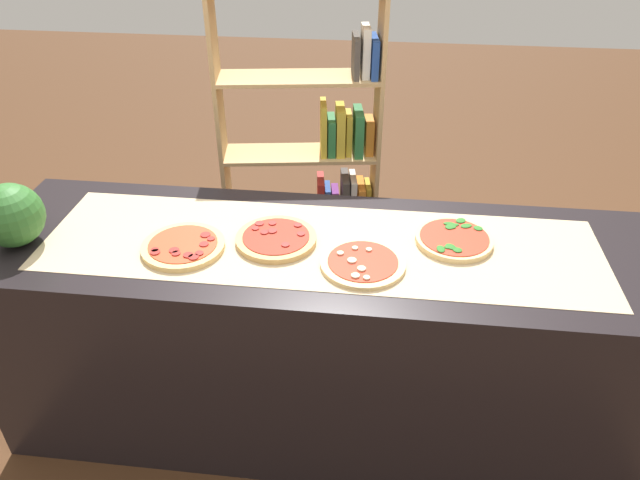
{
  "coord_description": "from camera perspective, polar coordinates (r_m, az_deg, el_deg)",
  "views": [
    {
      "loc": [
        0.2,
        -1.73,
        2.07
      ],
      "look_at": [
        0.0,
        0.0,
        0.9
      ],
      "focal_mm": 33.1,
      "sensor_mm": 36.0,
      "label": 1
    }
  ],
  "objects": [
    {
      "name": "pizza_spinach_3",
      "position": [
        2.16,
        12.83,
        0.08
      ],
      "size": [
        0.28,
        0.28,
        0.03
      ],
      "color": "#E5C17F",
      "rests_on": "parchment_paper"
    },
    {
      "name": "pizza_pepperoni_0",
      "position": [
        2.13,
        -13.08,
        -0.59
      ],
      "size": [
        0.29,
        0.29,
        0.03
      ],
      "color": "#DBB26B",
      "rests_on": "parchment_paper"
    },
    {
      "name": "ground_plane",
      "position": [
        2.7,
        0.0,
        -16.15
      ],
      "size": [
        12.0,
        12.0,
        0.0
      ],
      "primitive_type": "plane",
      "color": "#4C2D19"
    },
    {
      "name": "watermelon",
      "position": [
        2.32,
        -27.73,
        2.13
      ],
      "size": [
        0.23,
        0.23,
        0.23
      ],
      "primitive_type": "sphere",
      "color": "#2D6628",
      "rests_on": "counter"
    },
    {
      "name": "counter",
      "position": [
        2.38,
        0.0,
        -9.28
      ],
      "size": [
        2.46,
        0.73,
        0.88
      ],
      "primitive_type": "cube",
      "color": "black",
      "rests_on": "ground_plane"
    },
    {
      "name": "bookshelf",
      "position": [
        3.02,
        0.14,
        7.41
      ],
      "size": [
        0.81,
        0.34,
        1.57
      ],
      "color": "tan",
      "rests_on": "ground_plane"
    },
    {
      "name": "parchment_paper",
      "position": [
        2.11,
        0.0,
        -0.43
      ],
      "size": [
        1.98,
        0.54,
        0.0
      ],
      "primitive_type": "cube",
      "color": "tan",
      "rests_on": "counter"
    },
    {
      "name": "pizza_mushroom_2",
      "position": [
        2.0,
        4.15,
        -2.22
      ],
      "size": [
        0.29,
        0.29,
        0.02
      ],
      "color": "#E5C17F",
      "rests_on": "parchment_paper"
    },
    {
      "name": "pizza_pepperoni_1",
      "position": [
        2.12,
        -4.27,
        0.11
      ],
      "size": [
        0.29,
        0.29,
        0.03
      ],
      "color": "tan",
      "rests_on": "parchment_paper"
    }
  ]
}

